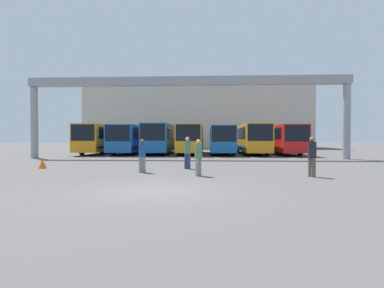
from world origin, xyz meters
The scene contains 15 objects.
ground_plane centered at (0.00, 0.00, 0.00)m, with size 200.00×200.00×0.00m, color #514F4C.
building_backdrop centered at (0.00, 44.09, 5.82)m, with size 37.54×12.00×11.63m.
overhead_gantry centered at (0.00, 15.32, 5.75)m, with size 27.04×0.80×6.88m.
bus_slot_0 centered at (-9.88, 22.74, 1.80)m, with size 2.50×10.47×3.12m.
bus_slot_1 centered at (-6.59, 22.80, 1.75)m, with size 2.60×10.59×3.04m.
bus_slot_2 centered at (-3.29, 23.35, 1.82)m, with size 2.58×11.68×3.16m.
bus_slot_3 centered at (0.00, 22.60, 1.79)m, with size 2.53×10.18×3.10m.
bus_slot_4 centered at (3.29, 22.55, 1.71)m, with size 2.46×10.08×2.96m.
bus_slot_5 centered at (6.59, 23.34, 1.80)m, with size 2.52×11.66×3.12m.
bus_slot_6 centered at (9.88, 23.35, 1.74)m, with size 2.46×11.68×3.02m.
pedestrian_near_center centered at (0.66, 6.98, 0.96)m, with size 0.38×0.38×1.80m.
pedestrian_far_center centered at (6.49, 3.80, 0.96)m, with size 0.38×0.38×1.81m.
pedestrian_near_right centered at (1.38, 3.89, 0.89)m, with size 0.35×0.35×1.69m.
pedestrian_mid_right centered at (-1.51, 5.10, 0.90)m, with size 0.35×0.35×1.70m.
traffic_cone centered at (-7.67, 6.75, 0.28)m, with size 0.48×0.48×0.57m.
Camera 1 is at (1.80, -9.89, 1.76)m, focal length 28.00 mm.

